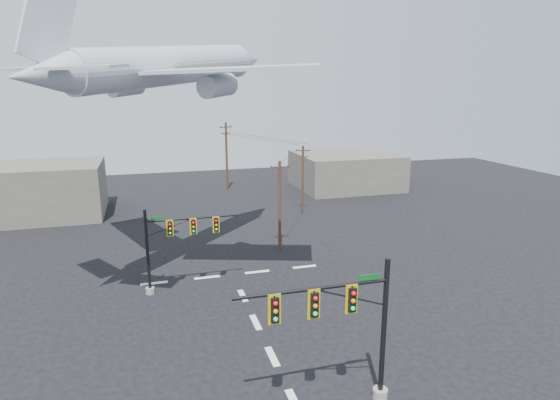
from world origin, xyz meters
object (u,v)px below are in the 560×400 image
object	(u,v)px
signal_mast_near	(349,328)
utility_pole_a	(280,204)
utility_pole_b	(303,178)
airliner	(170,67)
utility_pole_c	(227,155)
signal_mast_far	(171,245)

from	to	relation	value
signal_mast_near	utility_pole_a	world-z (taller)	utility_pole_a
utility_pole_b	airliner	distance (m)	23.80
utility_pole_b	airliner	size ratio (longest dim) A/B	0.38
signal_mast_near	utility_pole_a	xyz separation A→B (m)	(2.95, 21.41, 0.25)
signal_mast_near	utility_pole_c	world-z (taller)	utility_pole_c
signal_mast_near	signal_mast_far	bearing A→B (deg)	114.53
signal_mast_far	utility_pole_a	size ratio (longest dim) A/B	0.83
utility_pole_a	airliner	size ratio (longest dim) A/B	0.39
airliner	signal_mast_far	bearing A→B (deg)	-148.49
signal_mast_far	utility_pole_a	distance (m)	11.71
signal_mast_far	utility_pole_a	bearing A→B (deg)	32.84
signal_mast_far	utility_pole_b	size ratio (longest dim) A/B	0.86
signal_mast_near	signal_mast_far	size ratio (longest dim) A/B	1.08
utility_pole_b	airliner	world-z (taller)	airliner
signal_mast_near	airliner	bearing A→B (deg)	107.97
signal_mast_near	airliner	world-z (taller)	airliner
utility_pole_b	utility_pole_a	bearing A→B (deg)	-100.29
signal_mast_near	utility_pole_a	distance (m)	21.61
utility_pole_c	airliner	xyz separation A→B (m)	(-8.89, -29.58, 10.83)
utility_pole_b	utility_pole_c	distance (m)	16.60
utility_pole_c	utility_pole_a	bearing A→B (deg)	-112.57
utility_pole_c	airliner	distance (m)	32.73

